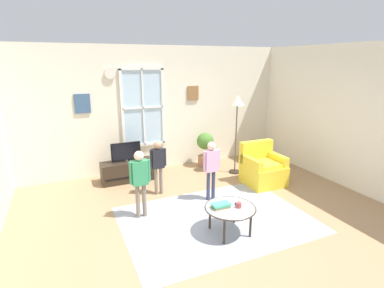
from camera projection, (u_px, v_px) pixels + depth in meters
The scene contains 17 objects.
ground_plane at pixel (219, 227), 4.75m from camera, with size 6.85×6.57×0.02m, color #9E7A56.
back_wall at pixel (157, 109), 7.04m from camera, with size 6.25×0.17×2.86m.
side_wall_right at pixel (371, 121), 5.60m from camera, with size 0.12×5.97×2.86m.
area_rug at pixel (216, 219), 4.93m from camera, with size 3.01×2.19×0.01m, color #999EAD.
tv_stand at pixel (127, 171), 6.48m from camera, with size 1.09×0.42×0.44m.
television at pixel (126, 152), 6.36m from camera, with size 0.62×0.08×0.42m.
armchair at pixel (262, 169), 6.31m from camera, with size 0.76×0.74×0.87m.
coffee_table at pixel (230, 209), 4.46m from camera, with size 0.77×0.77×0.43m.
book_stack at pixel (221, 205), 4.43m from camera, with size 0.27×0.16×0.07m.
cup at pixel (239, 205), 4.43m from camera, with size 0.08×0.08×0.08m, color #BF3F3F.
remote_near_books at pixel (223, 206), 4.46m from camera, with size 0.04×0.14×0.02m, color black.
remote_near_cup at pixel (237, 205), 4.49m from camera, with size 0.04×0.14×0.02m, color black.
person_pink_shirt at pixel (211, 164), 5.47m from camera, with size 0.34×0.15×1.12m.
person_black_shirt at pixel (158, 162), 5.72m from camera, with size 0.32×0.15×1.06m.
person_green_shirt at pixel (140, 176), 4.84m from camera, with size 0.35×0.16×1.15m.
potted_plant_by_window at pixel (205, 147), 7.32m from camera, with size 0.41×0.41×0.84m.
floor_lamp at pixel (237, 108), 6.62m from camera, with size 0.32×0.32×1.80m.
Camera 1 is at (-2.10, -3.69, 2.53)m, focal length 28.10 mm.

